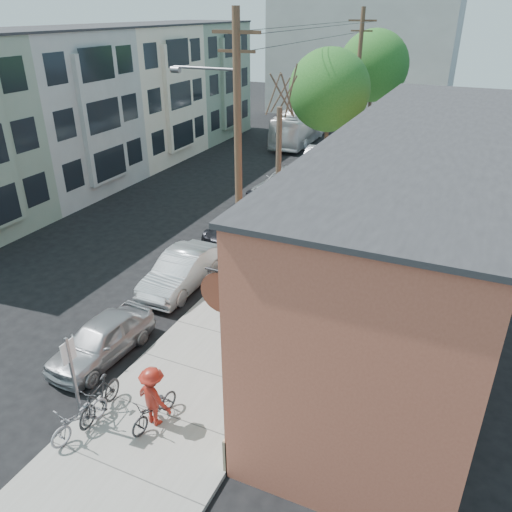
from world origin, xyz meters
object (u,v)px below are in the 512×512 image
at_px(patio_chair_b, 243,403).
at_px(patron_green, 271,315).
at_px(parking_meter_far, 279,214).
at_px(bus, 302,124).
at_px(utility_pole_near, 237,148).
at_px(patio_chair_a, 267,369).
at_px(tree_bare, 278,180).
at_px(parked_bike_a, 99,398).
at_px(parked_bike_b, 80,418).
at_px(car_1, 182,271).
at_px(cyclist, 153,396).
at_px(patron_grey, 280,338).
at_px(car_4, 318,160).
at_px(car_0, 102,339).
at_px(parking_meter_near, 210,277).
at_px(tree_leafy_mid, 329,90).
at_px(tree_leafy_far, 374,66).
at_px(sign_post, 73,375).
at_px(car_2, 242,222).
at_px(car_3, 287,185).

xyz_separation_m(patio_chair_b, patron_green, (-0.68, 3.62, 0.45)).
relative_size(parking_meter_far, bus, 0.12).
xyz_separation_m(utility_pole_near, patio_chair_a, (3.73, -5.73, -4.82)).
xyz_separation_m(tree_bare, patio_chair_b, (3.27, -10.53, -2.69)).
distance_m(patio_chair_a, parked_bike_a, 4.74).
height_order(parking_meter_far, patio_chair_a, parking_meter_far).
height_order(patio_chair_a, patio_chair_b, same).
distance_m(parked_bike_b, car_1, 7.98).
height_order(utility_pole_near, parked_bike_b, utility_pole_near).
distance_m(parked_bike_b, bus, 33.40).
distance_m(utility_pole_near, cyclist, 9.68).
xyz_separation_m(tree_bare, patron_grey, (3.27, -7.89, -2.34)).
height_order(patio_chair_a, car_4, car_4).
bearing_deg(car_0, parking_meter_near, 75.04).
bearing_deg(parked_bike_b, tree_leafy_mid, 98.12).
distance_m(tree_leafy_far, parked_bike_b, 31.21).
distance_m(sign_post, tree_leafy_far, 30.82).
bearing_deg(parked_bike_a, sign_post, -112.45).
height_order(tree_leafy_mid, patron_grey, tree_leafy_mid).
height_order(cyclist, parked_bike_b, cyclist).
xyz_separation_m(tree_leafy_far, parked_bike_b, (-0.31, -30.67, -5.78)).
xyz_separation_m(parking_meter_far, cyclist, (1.81, -13.32, 0.04)).
relative_size(parking_meter_near, cyclist, 0.71).
distance_m(parking_meter_far, cyclist, 13.44).
xyz_separation_m(parking_meter_far, parked_bike_a, (0.28, -13.67, -0.29)).
height_order(tree_bare, car_2, tree_bare).
bearing_deg(tree_leafy_mid, patron_grey, -77.69).
height_order(sign_post, parking_meter_near, sign_post).
xyz_separation_m(car_4, bus, (-3.89, 7.85, 0.60)).
bearing_deg(parking_meter_near, car_2, 104.03).
relative_size(patron_grey, car_1, 0.35).
xyz_separation_m(cyclist, car_2, (-3.26, 12.08, -0.26)).
relative_size(cyclist, car_3, 0.30).
height_order(utility_pole_near, car_2, utility_pole_near).
bearing_deg(patron_grey, car_1, -122.84).
height_order(patron_grey, car_0, patron_grey).
bearing_deg(tree_bare, tree_leafy_mid, 90.00).
distance_m(tree_bare, bus, 21.08).
bearing_deg(parking_meter_near, tree_bare, 84.21).
bearing_deg(utility_pole_near, parking_meter_far, 91.66).
relative_size(patio_chair_b, patron_green, 0.49).
bearing_deg(car_4, parking_meter_far, -87.69).
xyz_separation_m(patio_chair_a, car_3, (-5.32, 15.40, 0.22)).
height_order(tree_bare, bus, tree_bare).
distance_m(patron_green, car_3, 14.12).
height_order(tree_leafy_mid, car_3, tree_leafy_mid).
relative_size(utility_pole_near, cyclist, 5.70).
bearing_deg(car_2, tree_leafy_mid, 74.51).
bearing_deg(sign_post, utility_pole_near, 89.75).
xyz_separation_m(sign_post, tree_bare, (0.45, 12.59, 1.45)).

